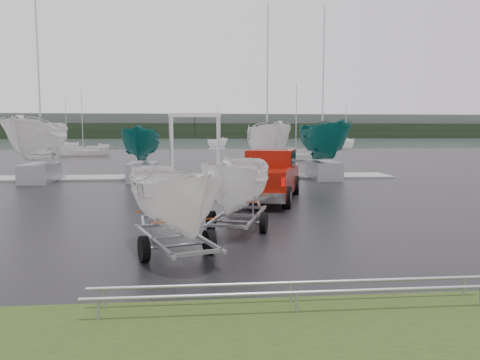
{
  "coord_description": "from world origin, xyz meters",
  "views": [
    {
      "loc": [
        2.37,
        -17.07,
        3.0
      ],
      "look_at": [
        3.97,
        -0.06,
        1.2
      ],
      "focal_mm": 35.0,
      "sensor_mm": 36.0,
      "label": 1
    }
  ],
  "objects_px": {
    "pickup_truck": "(269,174)",
    "trailer_parked": "(174,143)",
    "boat_hoist": "(195,136)",
    "trailer_hitched": "(238,139)"
  },
  "relations": [
    {
      "from": "trailer_hitched",
      "to": "pickup_truck",
      "type": "bearing_deg",
      "value": 90.0
    },
    {
      "from": "pickup_truck",
      "to": "boat_hoist",
      "type": "bearing_deg",
      "value": 125.22
    },
    {
      "from": "pickup_truck",
      "to": "trailer_parked",
      "type": "bearing_deg",
      "value": -95.3
    },
    {
      "from": "trailer_parked",
      "to": "boat_hoist",
      "type": "distance_m",
      "value": 18.96
    },
    {
      "from": "pickup_truck",
      "to": "trailer_hitched",
      "type": "bearing_deg",
      "value": -90.0
    },
    {
      "from": "trailer_hitched",
      "to": "trailer_parked",
      "type": "xyz_separation_m",
      "value": [
        -1.78,
        -2.75,
        -0.05
      ]
    },
    {
      "from": "trailer_hitched",
      "to": "boat_hoist",
      "type": "bearing_deg",
      "value": 111.34
    },
    {
      "from": "trailer_parked",
      "to": "boat_hoist",
      "type": "xyz_separation_m",
      "value": [
        0.46,
        18.96,
        -0.03
      ]
    },
    {
      "from": "trailer_parked",
      "to": "boat_hoist",
      "type": "relative_size",
      "value": 1.21
    },
    {
      "from": "trailer_parked",
      "to": "boat_hoist",
      "type": "height_order",
      "value": "trailer_parked"
    }
  ]
}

